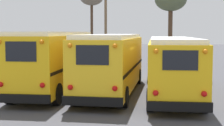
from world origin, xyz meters
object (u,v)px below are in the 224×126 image
Objects in this scene: school_bus_0 at (55,59)px; utility_pole at (106,21)px; school_bus_1 at (112,61)px; bare_tree_1 at (171,1)px; school_bus_2 at (172,64)px.

utility_pole is (0.99, 13.12, 2.51)m from school_bus_0.
school_bus_0 is 3.17m from school_bus_1.
utility_pole is 1.05× the size of bare_tree_1.
school_bus_0 is at bearing 177.14° from school_bus_2.
school_bus_1 is 1.27× the size of bare_tree_1.
bare_tree_1 is at bearing 67.32° from school_bus_0.
bare_tree_1 is at bearing 31.86° from utility_pole.
bare_tree_1 is (7.06, 16.89, 4.65)m from school_bus_0.
utility_pole reaches higher than bare_tree_1.
school_bus_2 is at bearing -68.37° from utility_pole.
school_bus_2 is at bearing -92.46° from bare_tree_1.
bare_tree_1 reaches higher than school_bus_0.
school_bus_0 is at bearing -112.68° from bare_tree_1.
school_bus_0 reaches higher than school_bus_2.
bare_tree_1 reaches higher than school_bus_1.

